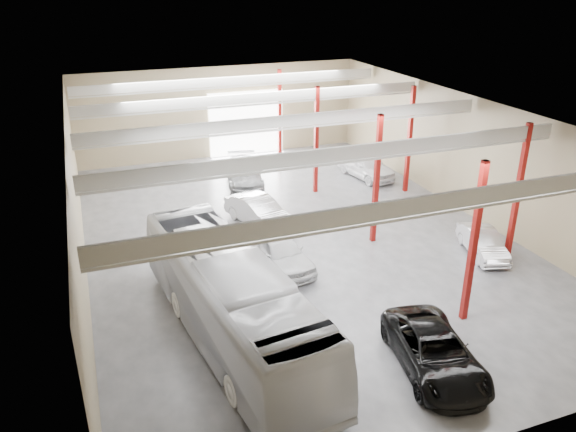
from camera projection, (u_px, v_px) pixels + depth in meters
depot_shell at (294, 147)px, 29.67m from camera, size 22.12×32.12×7.06m
coach_bus at (231, 299)px, 21.76m from camera, size 4.73×13.48×3.68m
black_sedan at (435, 352)px, 20.45m from camera, size 3.54×5.92×1.54m
car_row_a at (279, 251)px, 27.64m from camera, size 2.65×5.23×1.71m
car_row_b at (259, 212)px, 32.32m from camera, size 3.14×5.24×1.63m
car_row_c at (244, 173)px, 38.52m from camera, size 3.39×6.03×1.65m
car_right_near at (483, 243)px, 28.92m from camera, size 2.49×4.30×1.34m
car_right_far at (366, 165)px, 39.91m from camera, size 2.80×5.31×1.72m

